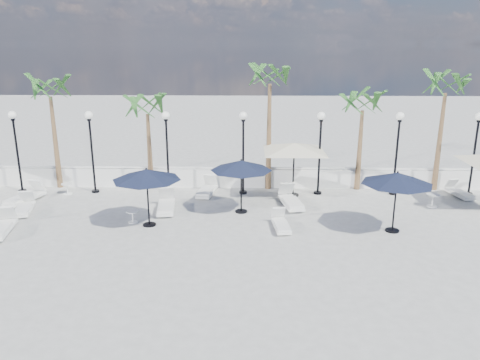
{
  "coord_description": "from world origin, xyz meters",
  "views": [
    {
      "loc": [
        0.33,
        -14.45,
        6.74
      ],
      "look_at": [
        -0.08,
        3.56,
        1.5
      ],
      "focal_mm": 35.0,
      "sensor_mm": 36.0,
      "label": 1
    }
  ],
  "objects_px": {
    "lounger_4": "(166,205)",
    "parasol_navy_left": "(147,175)",
    "lounger_7": "(459,192)",
    "lounger_0": "(25,197)",
    "lounger_6": "(281,224)",
    "parasol_navy_mid": "(241,166)",
    "parasol_cream_sq_a": "(294,143)",
    "lounger_1": "(1,227)",
    "lounger_3": "(291,200)",
    "lounger_5": "(207,190)",
    "parasol_navy_right": "(397,179)",
    "lounger_2": "(24,207)"
  },
  "relations": [
    {
      "from": "lounger_4",
      "to": "parasol_navy_left",
      "type": "relative_size",
      "value": 0.81
    },
    {
      "from": "lounger_4",
      "to": "lounger_7",
      "type": "relative_size",
      "value": 1.22
    },
    {
      "from": "lounger_0",
      "to": "lounger_6",
      "type": "distance_m",
      "value": 11.51
    },
    {
      "from": "parasol_navy_mid",
      "to": "parasol_cream_sq_a",
      "type": "height_order",
      "value": "parasol_cream_sq_a"
    },
    {
      "from": "lounger_1",
      "to": "parasol_cream_sq_a",
      "type": "relative_size",
      "value": 0.39
    },
    {
      "from": "lounger_1",
      "to": "parasol_navy_left",
      "type": "distance_m",
      "value": 5.66
    },
    {
      "from": "lounger_3",
      "to": "lounger_5",
      "type": "height_order",
      "value": "lounger_3"
    },
    {
      "from": "lounger_5",
      "to": "parasol_navy_left",
      "type": "height_order",
      "value": "parasol_navy_left"
    },
    {
      "from": "lounger_1",
      "to": "lounger_4",
      "type": "distance_m",
      "value": 6.22
    },
    {
      "from": "lounger_3",
      "to": "lounger_4",
      "type": "height_order",
      "value": "lounger_3"
    },
    {
      "from": "lounger_5",
      "to": "lounger_6",
      "type": "distance_m",
      "value": 5.2
    },
    {
      "from": "lounger_7",
      "to": "parasol_navy_right",
      "type": "distance_m",
      "value": 6.29
    },
    {
      "from": "lounger_6",
      "to": "lounger_5",
      "type": "bearing_deg",
      "value": 121.35
    },
    {
      "from": "lounger_7",
      "to": "parasol_navy_left",
      "type": "bearing_deg",
      "value": -175.16
    },
    {
      "from": "lounger_1",
      "to": "lounger_6",
      "type": "bearing_deg",
      "value": -7.08
    },
    {
      "from": "lounger_2",
      "to": "parasol_navy_right",
      "type": "relative_size",
      "value": 0.74
    },
    {
      "from": "lounger_2",
      "to": "parasol_navy_mid",
      "type": "distance_m",
      "value": 9.19
    },
    {
      "from": "lounger_1",
      "to": "lounger_7",
      "type": "bearing_deg",
      "value": 3.36
    },
    {
      "from": "lounger_2",
      "to": "parasol_cream_sq_a",
      "type": "bearing_deg",
      "value": -2.39
    },
    {
      "from": "lounger_2",
      "to": "lounger_3",
      "type": "height_order",
      "value": "lounger_3"
    },
    {
      "from": "lounger_0",
      "to": "parasol_navy_mid",
      "type": "relative_size",
      "value": 0.85
    },
    {
      "from": "lounger_4",
      "to": "parasol_navy_left",
      "type": "distance_m",
      "value": 2.45
    },
    {
      "from": "lounger_3",
      "to": "parasol_navy_left",
      "type": "distance_m",
      "value": 6.37
    },
    {
      "from": "lounger_6",
      "to": "lounger_7",
      "type": "bearing_deg",
      "value": 19.55
    },
    {
      "from": "parasol_navy_mid",
      "to": "lounger_7",
      "type": "bearing_deg",
      "value": 12.86
    },
    {
      "from": "lounger_7",
      "to": "lounger_1",
      "type": "bearing_deg",
      "value": -176.71
    },
    {
      "from": "lounger_0",
      "to": "parasol_navy_mid",
      "type": "distance_m",
      "value": 9.81
    },
    {
      "from": "lounger_4",
      "to": "parasol_navy_mid",
      "type": "xyz_separation_m",
      "value": [
        3.16,
        -0.07,
        1.74
      ]
    },
    {
      "from": "lounger_3",
      "to": "lounger_6",
      "type": "distance_m",
      "value": 2.66
    },
    {
      "from": "parasol_cream_sq_a",
      "to": "lounger_1",
      "type": "bearing_deg",
      "value": -156.69
    },
    {
      "from": "lounger_0",
      "to": "lounger_6",
      "type": "height_order",
      "value": "lounger_0"
    },
    {
      "from": "lounger_2",
      "to": "parasol_cream_sq_a",
      "type": "height_order",
      "value": "parasol_cream_sq_a"
    },
    {
      "from": "lounger_3",
      "to": "lounger_6",
      "type": "xyz_separation_m",
      "value": [
        -0.58,
        -2.59,
        -0.06
      ]
    },
    {
      "from": "parasol_navy_mid",
      "to": "lounger_2",
      "type": "bearing_deg",
      "value": -178.25
    },
    {
      "from": "parasol_cream_sq_a",
      "to": "parasol_navy_mid",
      "type": "bearing_deg",
      "value": -136.05
    },
    {
      "from": "lounger_4",
      "to": "parasol_navy_mid",
      "type": "distance_m",
      "value": 3.61
    },
    {
      "from": "lounger_1",
      "to": "lounger_4",
      "type": "relative_size",
      "value": 0.99
    },
    {
      "from": "lounger_6",
      "to": "parasol_navy_mid",
      "type": "height_order",
      "value": "parasol_navy_mid"
    },
    {
      "from": "lounger_1",
      "to": "lounger_2",
      "type": "height_order",
      "value": "lounger_1"
    },
    {
      "from": "lounger_4",
      "to": "lounger_7",
      "type": "distance_m",
      "value": 13.32
    },
    {
      "from": "lounger_3",
      "to": "lounger_4",
      "type": "xyz_separation_m",
      "value": [
        -5.29,
        -0.69,
        -0.0
      ]
    },
    {
      "from": "lounger_2",
      "to": "parasol_cream_sq_a",
      "type": "distance_m",
      "value": 11.86
    },
    {
      "from": "lounger_3",
      "to": "parasol_cream_sq_a",
      "type": "height_order",
      "value": "parasol_cream_sq_a"
    },
    {
      "from": "lounger_2",
      "to": "lounger_1",
      "type": "bearing_deg",
      "value": -99.69
    },
    {
      "from": "lounger_5",
      "to": "parasol_navy_mid",
      "type": "distance_m",
      "value": 3.31
    },
    {
      "from": "lounger_0",
      "to": "lounger_1",
      "type": "height_order",
      "value": "lounger_0"
    },
    {
      "from": "lounger_5",
      "to": "lounger_6",
      "type": "relative_size",
      "value": 1.2
    },
    {
      "from": "lounger_3",
      "to": "lounger_4",
      "type": "relative_size",
      "value": 1.02
    },
    {
      "from": "lounger_3",
      "to": "lounger_1",
      "type": "bearing_deg",
      "value": -173.5
    },
    {
      "from": "parasol_navy_right",
      "to": "parasol_cream_sq_a",
      "type": "height_order",
      "value": "parasol_cream_sq_a"
    }
  ]
}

